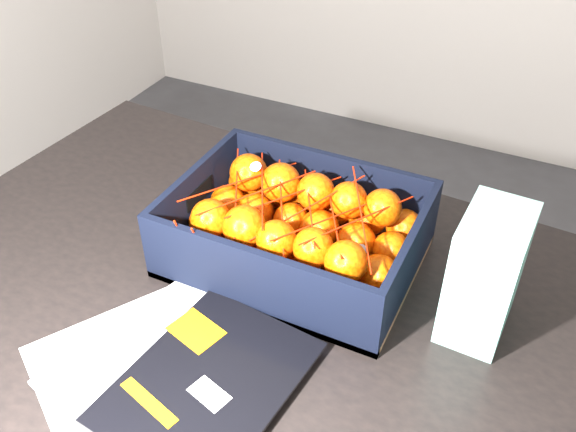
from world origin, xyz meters
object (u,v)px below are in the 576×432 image
at_px(produce_crate, 296,239).
at_px(retail_carton, 485,274).
at_px(magazine_stack, 168,366).
at_px(table, 247,326).

bearing_deg(produce_crate, retail_carton, -3.24).
relative_size(magazine_stack, produce_crate, 1.01).
bearing_deg(retail_carton, produce_crate, 179.30).
height_order(table, retail_carton, retail_carton).
bearing_deg(table, retail_carton, 12.58).
distance_m(magazine_stack, produce_crate, 0.30).
relative_size(magazine_stack, retail_carton, 2.02).
height_order(produce_crate, retail_carton, retail_carton).
height_order(table, produce_crate, produce_crate).
height_order(magazine_stack, retail_carton, retail_carton).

